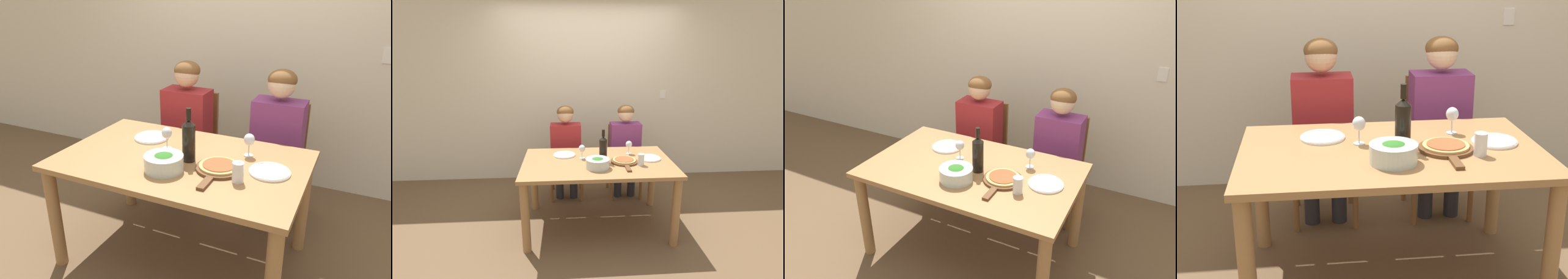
% 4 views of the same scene
% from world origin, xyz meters
% --- Properties ---
extents(ground_plane, '(40.00, 40.00, 0.00)m').
position_xyz_m(ground_plane, '(0.00, 0.00, 0.00)').
color(ground_plane, brown).
extents(back_wall, '(10.00, 0.06, 2.70)m').
position_xyz_m(back_wall, '(0.00, 1.43, 1.35)').
color(back_wall, beige).
rests_on(back_wall, ground).
extents(dining_table, '(1.55, 0.96, 0.75)m').
position_xyz_m(dining_table, '(0.00, 0.00, 0.63)').
color(dining_table, '#9E7042').
rests_on(dining_table, ground).
extents(chair_left, '(0.42, 0.42, 0.92)m').
position_xyz_m(chair_left, '(-0.33, 0.84, 0.49)').
color(chair_left, brown).
rests_on(chair_left, ground).
extents(chair_right, '(0.42, 0.42, 0.92)m').
position_xyz_m(chair_right, '(0.43, 0.84, 0.49)').
color(chair_right, brown).
rests_on(chair_right, ground).
extents(person_woman, '(0.47, 0.51, 1.21)m').
position_xyz_m(person_woman, '(-0.33, 0.73, 0.73)').
color(person_woman, '#28282D').
rests_on(person_woman, ground).
extents(person_man, '(0.47, 0.51, 1.21)m').
position_xyz_m(person_man, '(0.43, 0.73, 0.73)').
color(person_man, '#28282D').
rests_on(person_man, ground).
extents(wine_bottle, '(0.08, 0.08, 0.34)m').
position_xyz_m(wine_bottle, '(0.05, -0.01, 0.89)').
color(wine_bottle, black).
rests_on(wine_bottle, dining_table).
extents(broccoli_bowl, '(0.23, 0.23, 0.10)m').
position_xyz_m(broccoli_bowl, '(-0.02, -0.19, 0.80)').
color(broccoli_bowl, silver).
rests_on(broccoli_bowl, dining_table).
extents(dinner_plate_left, '(0.24, 0.24, 0.02)m').
position_xyz_m(dinner_plate_left, '(-0.35, 0.21, 0.76)').
color(dinner_plate_left, white).
rests_on(dinner_plate_left, dining_table).
extents(dinner_plate_right, '(0.24, 0.24, 0.02)m').
position_xyz_m(dinner_plate_right, '(0.56, 0.03, 0.76)').
color(dinner_plate_right, white).
rests_on(dinner_plate_right, dining_table).
extents(pizza_on_board, '(0.28, 0.42, 0.04)m').
position_xyz_m(pizza_on_board, '(0.27, -0.06, 0.76)').
color(pizza_on_board, brown).
rests_on(pizza_on_board, dining_table).
extents(wine_glass_left, '(0.07, 0.07, 0.15)m').
position_xyz_m(wine_glass_left, '(-0.16, 0.10, 0.85)').
color(wine_glass_left, silver).
rests_on(wine_glass_left, dining_table).
extents(wine_glass_right, '(0.07, 0.07, 0.15)m').
position_xyz_m(wine_glass_right, '(0.37, 0.21, 0.85)').
color(wine_glass_right, silver).
rests_on(wine_glass_right, dining_table).
extents(water_tumbler, '(0.07, 0.07, 0.12)m').
position_xyz_m(water_tumbler, '(0.42, -0.15, 0.81)').
color(water_tumbler, silver).
rests_on(water_tumbler, dining_table).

